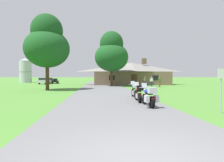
% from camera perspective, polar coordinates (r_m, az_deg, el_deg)
% --- Properties ---
extents(ground_plane, '(500.00, 500.00, 0.00)m').
position_cam_1_polar(ground_plane, '(23.89, -2.42, -2.78)').
color(ground_plane, '#4C8433').
extents(asphalt_driveway, '(6.40, 80.00, 0.06)m').
position_cam_1_polar(asphalt_driveway, '(21.90, -2.21, -3.09)').
color(asphalt_driveway, slate).
rests_on(asphalt_driveway, ground).
extents(motorcycle_blue_nearest_to_camera, '(0.73, 2.08, 1.30)m').
position_cam_1_polar(motorcycle_blue_nearest_to_camera, '(10.87, 11.08, -4.72)').
color(motorcycle_blue_nearest_to_camera, black).
rests_on(motorcycle_blue_nearest_to_camera, asphalt_driveway).
extents(motorcycle_orange_second_in_row, '(0.66, 2.08, 1.30)m').
position_cam_1_polar(motorcycle_orange_second_in_row, '(12.87, 7.93, -3.70)').
color(motorcycle_orange_second_in_row, black).
rests_on(motorcycle_orange_second_in_row, asphalt_driveway).
extents(motorcycle_green_farthest_in_row, '(0.66, 2.08, 1.30)m').
position_cam_1_polar(motorcycle_green_farthest_in_row, '(15.24, 6.78, -2.88)').
color(motorcycle_green_farthest_in_row, black).
rests_on(motorcycle_green_farthest_in_row, asphalt_driveway).
extents(stone_lodge, '(16.05, 6.75, 5.42)m').
position_cam_1_polar(stone_lodge, '(39.58, 5.72, 2.29)').
color(stone_lodge, brown).
rests_on(stone_lodge, ground).
extents(bystander_olive_shirt_near_lodge, '(0.33, 0.52, 1.69)m').
position_cam_1_polar(bystander_olive_shirt_near_lodge, '(35.40, 9.87, 0.13)').
color(bystander_olive_shirt_near_lodge, navy).
rests_on(bystander_olive_shirt_near_lodge, ground).
extents(bystander_white_shirt_beside_signpost, '(0.55, 0.22, 1.67)m').
position_cam_1_polar(bystander_white_shirt_beside_signpost, '(33.51, 11.75, 0.02)').
color(bystander_white_shirt_beside_signpost, navy).
rests_on(bystander_white_shirt_beside_signpost, ground).
extents(bystander_olive_shirt_by_tree, '(0.53, 0.31, 1.69)m').
position_cam_1_polar(bystander_olive_shirt_by_tree, '(31.21, 14.05, -0.07)').
color(bystander_olive_shirt_by_tree, '#75664C').
rests_on(bystander_olive_shirt_by_tree, ground).
extents(metal_signpost_roadside, '(0.36, 0.06, 2.14)m').
position_cam_1_polar(metal_signpost_roadside, '(10.52, 29.87, -1.04)').
color(metal_signpost_roadside, '#9EA0A5').
rests_on(metal_signpost_roadside, ground).
extents(tree_left_near, '(5.63, 5.63, 9.59)m').
position_cam_1_polar(tree_left_near, '(25.80, -18.89, 10.61)').
color(tree_left_near, '#422D19').
rests_on(tree_left_near, ground).
extents(tree_by_lodge_front, '(5.76, 5.76, 9.47)m').
position_cam_1_polar(tree_by_lodge_front, '(33.02, -0.14, 8.30)').
color(tree_by_lodge_front, '#422D19').
rests_on(tree_by_lodge_front, ground).
extents(metal_silo_distant, '(3.26, 3.26, 6.65)m').
position_cam_1_polar(metal_silo_distant, '(56.78, -24.49, 2.93)').
color(metal_silo_distant, '#B2B7BC').
rests_on(metal_silo_distant, ground).
extents(parked_silver_suv_far_left, '(2.68, 4.87, 1.40)m').
position_cam_1_polar(parked_silver_suv_far_left, '(44.78, -19.22, 0.13)').
color(parked_silver_suv_far_left, '#ADAFB7').
rests_on(parked_silver_suv_far_left, ground).
extents(parked_black_sedan_far_left, '(2.23, 4.36, 1.20)m').
position_cam_1_polar(parked_black_sedan_far_left, '(47.34, -17.02, 0.06)').
color(parked_black_sedan_far_left, black).
rests_on(parked_black_sedan_far_left, ground).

